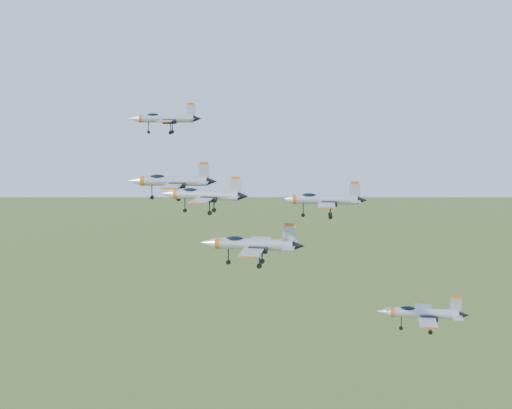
# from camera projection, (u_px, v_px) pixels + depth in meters

# --- Properties ---
(jet_lead) EXTENTS (12.53, 10.53, 3.36)m
(jet_lead) POSITION_uv_depth(u_px,v_px,m) (164.00, 118.00, 121.03)
(jet_lead) COLOR #9DA2A9
(jet_left_high) EXTENTS (13.75, 11.50, 3.68)m
(jet_left_high) POSITION_uv_depth(u_px,v_px,m) (171.00, 181.00, 107.60)
(jet_left_high) COLOR #9DA2A9
(jet_right_high) EXTENTS (10.96, 8.99, 2.94)m
(jet_right_high) POSITION_uv_depth(u_px,v_px,m) (203.00, 195.00, 85.98)
(jet_right_high) COLOR #9DA2A9
(jet_left_low) EXTENTS (13.86, 11.55, 3.70)m
(jet_left_low) POSITION_uv_depth(u_px,v_px,m) (322.00, 199.00, 112.25)
(jet_left_low) COLOR #9DA2A9
(jet_right_low) EXTENTS (13.54, 11.19, 3.62)m
(jet_right_low) POSITION_uv_depth(u_px,v_px,m) (251.00, 244.00, 90.56)
(jet_right_low) COLOR #9DA2A9
(jet_trail) EXTENTS (12.52, 10.36, 3.35)m
(jet_trail) POSITION_uv_depth(u_px,v_px,m) (422.00, 313.00, 98.03)
(jet_trail) COLOR #9DA2A9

